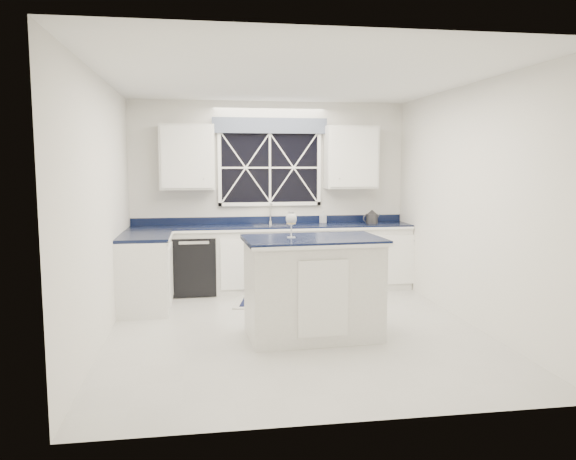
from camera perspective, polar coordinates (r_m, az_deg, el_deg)
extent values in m
plane|color=#AFAFAA|center=(6.26, 0.74, -10.08)|extent=(4.50, 4.50, 0.00)
cube|color=silver|center=(8.23, -1.88, 3.56)|extent=(4.00, 0.10, 2.70)
cube|color=white|center=(8.04, -1.59, -2.98)|extent=(3.98, 0.60, 0.90)
cube|color=white|center=(7.22, -14.30, -4.32)|extent=(0.60, 1.00, 0.90)
cube|color=black|center=(7.97, -1.60, 0.35)|extent=(3.98, 0.64, 0.04)
cube|color=black|center=(7.98, -9.46, -3.44)|extent=(0.60, 0.58, 0.82)
cube|color=black|center=(8.19, -1.87, 6.34)|extent=(1.40, 0.02, 1.00)
cube|color=slate|center=(8.14, -1.83, 10.56)|extent=(1.65, 0.04, 0.22)
cube|color=white|center=(7.99, -10.21, 7.30)|extent=(0.75, 0.34, 0.90)
cube|color=white|center=(8.28, 6.42, 7.35)|extent=(0.75, 0.34, 0.90)
cylinder|color=silver|center=(8.18, -1.80, 0.80)|extent=(0.05, 0.05, 0.04)
cylinder|color=silver|center=(8.17, -1.80, 1.78)|extent=(0.02, 0.02, 0.28)
cylinder|color=silver|center=(8.07, -1.73, 2.64)|extent=(0.02, 0.18, 0.02)
cube|color=white|center=(5.90, 2.54, -6.06)|extent=(1.38, 0.85, 1.01)
cube|color=black|center=(5.81, 2.57, -0.99)|extent=(1.46, 0.93, 0.04)
cube|color=#A5A5A0|center=(7.45, 0.31, -7.25)|extent=(1.59, 1.16, 0.01)
cube|color=black|center=(7.45, 0.31, -7.17)|extent=(1.40, 0.97, 0.01)
cylinder|color=#313033|center=(8.27, 8.52, 1.15)|extent=(0.21, 0.21, 0.14)
cone|color=#313033|center=(8.26, 8.53, 1.85)|extent=(0.18, 0.18, 0.06)
torus|color=#313033|center=(8.22, 7.98, 1.19)|extent=(0.12, 0.05, 0.12)
cylinder|color=#313033|center=(8.32, 9.10, 1.31)|extent=(0.07, 0.04, 0.09)
cylinder|color=silver|center=(5.79, 0.33, -0.74)|extent=(0.09, 0.09, 0.01)
cylinder|color=silver|center=(5.78, 0.33, 0.00)|extent=(0.01, 0.01, 0.14)
ellipsoid|color=silver|center=(5.77, 0.33, 1.17)|extent=(0.11, 0.11, 0.14)
cylinder|color=#D9BC73|center=(5.77, 0.33, 0.92)|extent=(0.09, 0.09, 0.06)
imported|color=silver|center=(8.31, 3.58, 1.34)|extent=(0.10, 0.10, 0.17)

